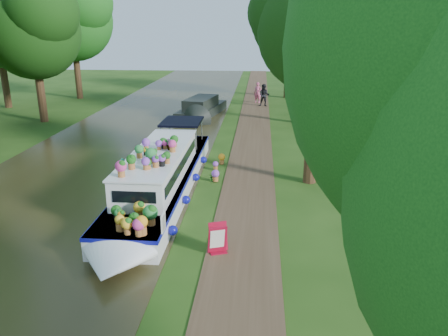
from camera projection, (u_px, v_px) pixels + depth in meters
ground at (215, 206)px, 16.35m from camera, size 100.00×100.00×0.00m
canal_water at (60, 201)px, 16.82m from camera, size 10.00×100.00×0.02m
towpath at (247, 207)px, 16.25m from camera, size 2.20×100.00×0.03m
plant_boat at (160, 176)px, 17.03m from camera, size 2.29×13.52×2.29m
tree_near_overhang at (319, 21)px, 16.88m from camera, size 5.52×5.28×8.99m
tree_near_mid at (307, 25)px, 28.25m from camera, size 6.90×6.60×9.40m
tree_near_far at (290, 18)px, 38.51m from camera, size 7.59×7.26×10.30m
tree_far_c at (32, 24)px, 28.70m from camera, size 7.13×6.82×9.59m
tree_far_d at (72, 13)px, 38.02m from camera, size 8.05×7.70×10.85m
second_boat at (201, 109)px, 32.20m from camera, size 3.23×7.48×1.39m
sandwich_board at (218, 240)px, 12.91m from camera, size 0.60×0.61×0.89m
pedestrian_pink at (258, 93)px, 37.55m from camera, size 0.74×0.60×1.75m
pedestrian_dark at (264, 95)px, 35.93m from camera, size 0.97×0.81×1.81m
verge_plant at (213, 176)px, 19.00m from camera, size 0.37×0.33×0.38m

